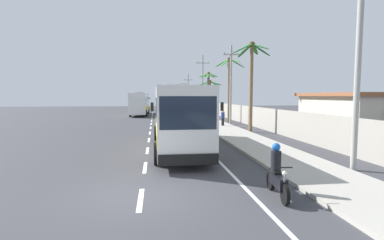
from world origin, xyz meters
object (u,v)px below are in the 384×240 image
at_px(coach_bus_far_lane, 140,103).
at_px(motorcycle_trailing, 189,123).
at_px(coach_bus_foreground, 177,115).
at_px(pedestrian_near_kerb, 223,118).
at_px(motorcycle_beside_bus, 277,175).
at_px(palm_nearest, 208,86).
at_px(utility_pole_nearest, 358,46).
at_px(utility_pole_distant, 188,90).
at_px(palm_second, 251,69).
at_px(utility_pole_far, 203,83).
at_px(utility_pole_mid, 231,84).
at_px(palm_fourth, 210,90).
at_px(palm_third, 229,76).

bearing_deg(coach_bus_far_lane, motorcycle_trailing, -75.75).
distance_m(coach_bus_foreground, pedestrian_near_kerb, 12.57).
relative_size(coach_bus_foreground, motorcycle_trailing, 5.75).
distance_m(motorcycle_beside_bus, palm_nearest, 35.10).
height_order(utility_pole_nearest, palm_nearest, utility_pole_nearest).
height_order(motorcycle_trailing, utility_pole_distant, utility_pole_distant).
bearing_deg(palm_second, coach_bus_far_lane, 114.19).
height_order(motorcycle_trailing, utility_pole_far, utility_pole_far).
height_order(coach_bus_far_lane, utility_pole_far, utility_pole_far).
distance_m(pedestrian_near_kerb, utility_pole_mid, 4.63).
relative_size(motorcycle_trailing, utility_pole_far, 0.19).
relative_size(coach_bus_foreground, utility_pole_nearest, 1.17).
xyz_separation_m(motorcycle_trailing, palm_fourth, (5.69, 19.89, 3.40)).
xyz_separation_m(utility_pole_mid, palm_fourth, (0.51, 14.78, -0.41)).
distance_m(utility_pole_far, palm_nearest, 7.67).
xyz_separation_m(utility_pole_mid, palm_second, (-0.08, -6.96, 0.98)).
bearing_deg(pedestrian_near_kerb, coach_bus_foreground, 139.50).
bearing_deg(palm_second, motorcycle_trailing, 160.11).
distance_m(motorcycle_beside_bus, utility_pole_distant, 62.35).
distance_m(motorcycle_trailing, palm_nearest, 18.46).
height_order(palm_third, palm_fourth, palm_third).
bearing_deg(utility_pole_mid, coach_bus_far_lane, 122.64).
relative_size(motorcycle_trailing, palm_third, 0.25).
xyz_separation_m(utility_pole_distant, palm_third, (0.70, -37.11, 0.87)).
bearing_deg(coach_bus_foreground, palm_second, 45.20).
xyz_separation_m(motorcycle_beside_bus, palm_nearest, (4.28, 34.61, 3.95)).
bearing_deg(utility_pole_nearest, utility_pole_distant, 90.17).
bearing_deg(motorcycle_beside_bus, palm_fourth, 82.34).
bearing_deg(utility_pole_nearest, palm_fourth, 89.08).
relative_size(motorcycle_trailing, palm_nearest, 0.29).
bearing_deg(palm_second, motorcycle_beside_bus, -105.95).
bearing_deg(pedestrian_near_kerb, palm_fourth, -21.19).
distance_m(motorcycle_trailing, utility_pole_mid, 8.21).
height_order(coach_bus_far_lane, palm_third, palm_third).
height_order(coach_bus_far_lane, palm_fourth, palm_fourth).
height_order(utility_pole_nearest, palm_third, utility_pole_nearest).
height_order(coach_bus_foreground, utility_pole_mid, utility_pole_mid).
relative_size(utility_pole_mid, palm_third, 1.11).
height_order(motorcycle_beside_bus, utility_pole_distant, utility_pole_distant).
distance_m(utility_pole_nearest, palm_nearest, 32.07).
distance_m(coach_bus_foreground, coach_bus_far_lane, 30.85).
bearing_deg(coach_bus_far_lane, palm_fourth, -9.96).
height_order(coach_bus_foreground, motorcycle_trailing, coach_bus_foreground).
xyz_separation_m(motorcycle_trailing, palm_third, (5.66, 7.69, 4.77)).
bearing_deg(palm_nearest, motorcycle_beside_bus, -97.05).
relative_size(coach_bus_far_lane, motorcycle_trailing, 6.35).
relative_size(motorcycle_beside_bus, utility_pole_far, 0.19).
bearing_deg(coach_bus_far_lane, palm_nearest, -23.29).
xyz_separation_m(utility_pole_mid, palm_nearest, (-0.21, 12.22, 0.15)).
bearing_deg(utility_pole_nearest, coach_bus_far_lane, 106.27).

